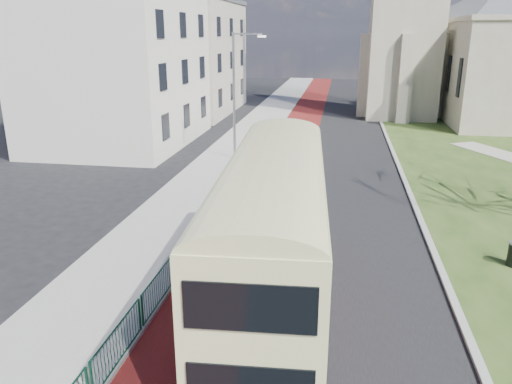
# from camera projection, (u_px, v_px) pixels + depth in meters

# --- Properties ---
(ground) EXTENTS (160.00, 160.00, 0.00)m
(ground) POSITION_uv_depth(u_px,v_px,m) (257.00, 303.00, 15.68)
(ground) COLOR black
(ground) RESTS_ON ground
(road_carriageway) EXTENTS (9.00, 120.00, 0.01)m
(road_carriageway) POSITION_uv_depth(u_px,v_px,m) (326.00, 156.00, 34.22)
(road_carriageway) COLOR black
(road_carriageway) RESTS_ON ground
(bus_lane) EXTENTS (3.40, 120.00, 0.01)m
(bus_lane) POSITION_uv_depth(u_px,v_px,m) (287.00, 155.00, 34.65)
(bus_lane) COLOR #591414
(bus_lane) RESTS_ON ground
(pavement_west) EXTENTS (4.00, 120.00, 0.12)m
(pavement_west) POSITION_uv_depth(u_px,v_px,m) (234.00, 152.00, 35.23)
(pavement_west) COLOR gray
(pavement_west) RESTS_ON ground
(kerb_west) EXTENTS (0.25, 120.00, 0.13)m
(kerb_west) POSITION_uv_depth(u_px,v_px,m) (262.00, 153.00, 34.91)
(kerb_west) COLOR #999993
(kerb_west) RESTS_ON ground
(kerb_east) EXTENTS (0.25, 80.00, 0.13)m
(kerb_east) POSITION_uv_depth(u_px,v_px,m) (393.00, 151.00, 35.35)
(kerb_east) COLOR #999993
(kerb_east) RESTS_ON ground
(pedestrian_railing) EXTENTS (0.07, 24.00, 1.12)m
(pedestrian_railing) POSITION_uv_depth(u_px,v_px,m) (200.00, 232.00, 19.73)
(pedestrian_railing) COLOR #0D3D28
(pedestrian_railing) RESTS_ON ground
(street_block_near) EXTENTS (10.30, 14.30, 13.00)m
(street_block_near) POSITION_uv_depth(u_px,v_px,m) (118.00, 55.00, 36.57)
(street_block_near) COLOR silver
(street_block_near) RESTS_ON ground
(street_block_far) EXTENTS (10.30, 16.30, 11.50)m
(street_block_far) POSITION_uv_depth(u_px,v_px,m) (184.00, 56.00, 51.82)
(street_block_far) COLOR #B6AE9A
(street_block_far) RESTS_ON ground
(streetlamp) EXTENTS (2.13, 0.18, 8.00)m
(streetlamp) POSITION_uv_depth(u_px,v_px,m) (236.00, 90.00, 31.86)
(streetlamp) COLOR gray
(streetlamp) RESTS_ON pavement_west
(bus) EXTENTS (3.39, 11.68, 4.82)m
(bus) POSITION_uv_depth(u_px,v_px,m) (274.00, 232.00, 14.06)
(bus) COLOR #9D120E
(bus) RESTS_ON ground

